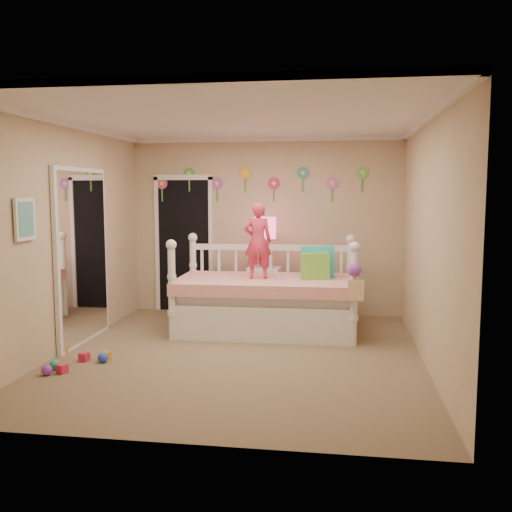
% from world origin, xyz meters
% --- Properties ---
extents(floor, '(4.00, 4.50, 0.01)m').
position_xyz_m(floor, '(0.00, 0.00, 0.00)').
color(floor, '#7F684C').
rests_on(floor, ground).
extents(ceiling, '(4.00, 4.50, 0.01)m').
position_xyz_m(ceiling, '(0.00, 0.00, 2.60)').
color(ceiling, white).
rests_on(ceiling, floor).
extents(back_wall, '(4.00, 0.01, 2.60)m').
position_xyz_m(back_wall, '(0.00, 2.25, 1.30)').
color(back_wall, tan).
rests_on(back_wall, floor).
extents(left_wall, '(0.01, 4.50, 2.60)m').
position_xyz_m(left_wall, '(-2.00, 0.00, 1.30)').
color(left_wall, tan).
rests_on(left_wall, floor).
extents(right_wall, '(0.01, 4.50, 2.60)m').
position_xyz_m(right_wall, '(2.00, 0.00, 1.30)').
color(right_wall, tan).
rests_on(right_wall, floor).
extents(crown_molding, '(4.00, 4.50, 0.06)m').
position_xyz_m(crown_molding, '(0.00, 0.00, 2.57)').
color(crown_molding, white).
rests_on(crown_molding, ceiling).
extents(daybed, '(2.35, 1.30, 1.26)m').
position_xyz_m(daybed, '(0.16, 1.12, 0.63)').
color(daybed, white).
rests_on(daybed, floor).
extents(pillow_turquoise, '(0.43, 0.20, 0.41)m').
position_xyz_m(pillow_turquoise, '(0.81, 1.27, 0.91)').
color(pillow_turquoise, '#28C9CA').
rests_on(pillow_turquoise, daybed).
extents(pillow_lime, '(0.38, 0.21, 0.34)m').
position_xyz_m(pillow_lime, '(0.79, 1.11, 0.87)').
color(pillow_lime, '#71C93D').
rests_on(pillow_lime, daybed).
extents(child, '(0.39, 0.29, 0.97)m').
position_xyz_m(child, '(0.05, 1.07, 1.19)').
color(child, '#E53455').
rests_on(child, daybed).
extents(nightstand, '(0.48, 0.38, 0.75)m').
position_xyz_m(nightstand, '(0.04, 1.84, 0.38)').
color(nightstand, white).
rests_on(nightstand, floor).
extents(table_lamp, '(0.32, 0.32, 0.71)m').
position_xyz_m(table_lamp, '(0.04, 1.84, 1.22)').
color(table_lamp, '#D41C52').
rests_on(table_lamp, nightstand).
extents(closet_doorway, '(0.90, 0.04, 2.07)m').
position_xyz_m(closet_doorway, '(-1.25, 2.23, 1.03)').
color(closet_doorway, black).
rests_on(closet_doorway, back_wall).
extents(flower_decals, '(3.40, 0.02, 0.50)m').
position_xyz_m(flower_decals, '(-0.09, 2.24, 1.94)').
color(flower_decals, '#B2668C').
rests_on(flower_decals, back_wall).
extents(mirror_closet, '(0.07, 1.30, 2.10)m').
position_xyz_m(mirror_closet, '(-1.96, 0.30, 1.05)').
color(mirror_closet, white).
rests_on(mirror_closet, left_wall).
extents(wall_picture, '(0.05, 0.34, 0.42)m').
position_xyz_m(wall_picture, '(-1.97, -0.90, 1.55)').
color(wall_picture, white).
rests_on(wall_picture, left_wall).
extents(hanging_bag, '(0.20, 0.16, 0.36)m').
position_xyz_m(hanging_bag, '(1.26, 0.47, 0.77)').
color(hanging_bag, beige).
rests_on(hanging_bag, daybed).
extents(toy_scatter, '(1.25, 1.51, 0.11)m').
position_xyz_m(toy_scatter, '(-1.75, -0.45, 0.06)').
color(toy_scatter, '#996666').
rests_on(toy_scatter, floor).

